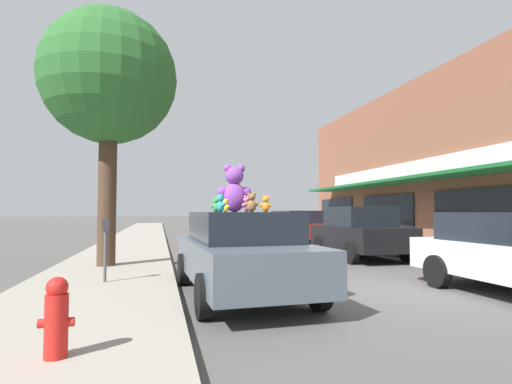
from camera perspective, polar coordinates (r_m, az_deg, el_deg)
ground_plane at (r=8.69m, az=15.31°, el=-13.24°), size 260.00×260.00×0.00m
sidewalk_near at (r=7.73m, az=-22.79°, el=-13.89°), size 3.06×90.00×0.15m
plush_art_car at (r=7.64m, az=-2.13°, el=-8.46°), size 2.22×4.71×1.58m
teddy_bear_giant at (r=8.05m, az=-3.11°, el=0.42°), size 0.71×0.45×0.96m
teddy_bear_orange at (r=8.02m, az=1.39°, el=-1.74°), size 0.25×0.16×0.33m
teddy_bear_teal at (r=6.44m, az=-5.10°, el=-1.64°), size 0.18×0.22×0.29m
teddy_bear_green at (r=6.88m, az=-5.71°, el=-1.84°), size 0.19×0.12×0.26m
teddy_bear_pink at (r=7.81m, az=-1.36°, el=-1.73°), size 0.22×0.22×0.33m
teddy_bear_yellow at (r=6.87m, az=-4.37°, el=-1.97°), size 0.15×0.16×0.23m
teddy_bear_brown at (r=7.52m, az=-0.64°, el=-1.53°), size 0.28×0.18×0.37m
parked_car_far_center at (r=14.06m, az=14.59°, el=-5.55°), size 2.11×4.04×1.75m
parked_car_far_right at (r=20.02m, az=5.73°, el=-4.81°), size 2.10×4.38×1.63m
street_tree at (r=11.99m, az=-20.22°, el=14.88°), size 3.63×3.63×6.92m
fire_hydrant at (r=4.58m, az=-26.62°, el=-15.68°), size 0.33×0.22×0.79m
parking_meter at (r=8.81m, az=-20.71°, el=-6.72°), size 0.14×0.10×1.27m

